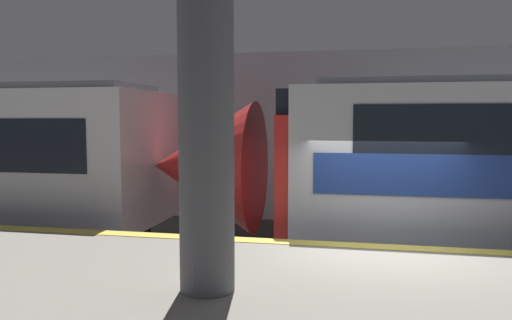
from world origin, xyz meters
TOP-DOWN VIEW (x-y plane):
  - ground_plane at (0.00, 0.00)m, footprint 120.00×120.00m
  - station_rear_barrier at (0.00, 6.53)m, footprint 50.00×0.15m
  - support_pillar_near at (-1.98, -2.37)m, footprint 0.58×0.58m

SIDE VIEW (x-z plane):
  - ground_plane at x=0.00m, z-range 0.00..0.00m
  - station_rear_barrier at x=0.00m, z-range 0.00..4.72m
  - support_pillar_near at x=-1.98m, z-range 1.03..4.66m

